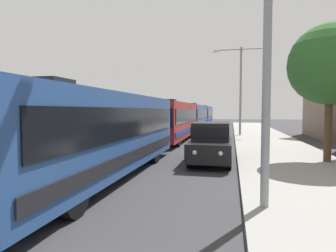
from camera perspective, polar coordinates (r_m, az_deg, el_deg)
The scene contains 8 objects.
bus_lead at distance 10.53m, azimuth -13.29°, elevation -1.13°, with size 2.58×12.03×3.21m.
bus_second_in_line at distance 22.45m, azimuth 0.81°, elevation 1.22°, with size 2.58×10.79×3.21m.
bus_middle at distance 34.22m, azimuth 4.92°, elevation 1.90°, with size 2.58×11.86×3.21m.
bus_fourth_in_line at distance 46.67m, azimuth 6.99°, elevation 2.24°, with size 2.58×10.92×3.21m.
white_suv at distance 13.50m, azimuth 8.76°, elevation -2.95°, with size 1.86×4.64×1.90m.
streetlamp_near at distance 7.55m, azimuth 19.52°, elevation 22.86°, with size 5.11×0.28×8.04m.
streetlamp_mid at distance 27.20m, azimuth 14.43°, elevation 8.57°, with size 5.06×0.28×8.08m.
roadside_tree at distance 14.73m, azimuth 29.83°, elevation 10.65°, with size 3.61×3.61×6.16m.
Camera 1 is at (3.30, 0.59, 2.48)m, focal length 30.28 mm.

